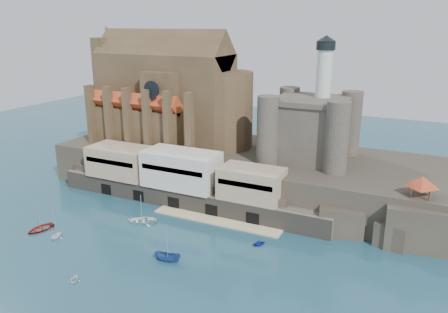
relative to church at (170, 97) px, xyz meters
name	(u,v)px	position (x,y,z in m)	size (l,w,h in m)	color
ground	(164,257)	(24.13, -41.85, -22.13)	(300.00, 300.00, 0.00)	#194254
promontory	(245,170)	(23.94, -2.48, -17.20)	(100.00, 36.00, 10.00)	#2B2620
quay	(180,180)	(13.94, -18.78, -16.06)	(70.00, 12.00, 13.05)	#60594D
church	(170,97)	(0.00, 0.00, 0.00)	(47.00, 25.93, 30.51)	#463420
castle_keep	(311,125)	(40.21, -0.78, -3.81)	(21.20, 21.20, 29.30)	#423D34
rock_outcrop	(416,225)	(66.13, -16.01, -18.11)	(14.50, 10.50, 8.70)	#2B2620
pavilion	(422,183)	(66.13, -15.85, -9.40)	(6.40, 6.40, 5.40)	#463420
boat_0	(40,230)	(-5.57, -43.86, -22.13)	(4.23, 1.23, 5.93)	#A62116
boat_1	(74,281)	(14.78, -55.20, -22.13)	(2.39, 1.46, 2.77)	white
boat_2	(168,261)	(25.66, -42.84, -22.13)	(1.96, 2.01, 5.20)	#22478B
boat_4	(57,238)	(0.13, -44.93, -22.13)	(2.88, 1.76, 3.34)	white
boat_6	(142,222)	(11.55, -31.31, -22.13)	(4.62, 1.34, 6.47)	white
boat_7	(259,245)	(38.54, -29.95, -22.13)	(2.42, 1.48, 2.81)	#141F94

